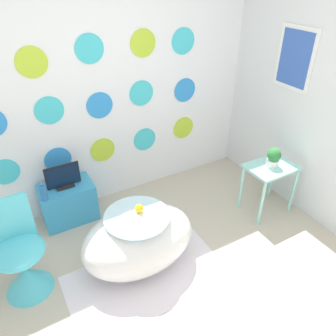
% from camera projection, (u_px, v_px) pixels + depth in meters
% --- Properties ---
extents(ground_plane, '(12.00, 12.00, 0.00)m').
position_uv_depth(ground_plane, '(194.00, 322.00, 2.53)').
color(ground_plane, '#BCB29E').
extents(wall_back_dotted, '(4.54, 0.05, 2.60)m').
position_uv_depth(wall_back_dotted, '(95.00, 88.00, 3.21)').
color(wall_back_dotted, white).
rests_on(wall_back_dotted, ground_plane).
extents(wall_right, '(0.06, 2.86, 2.60)m').
position_uv_depth(wall_right, '(299.00, 85.00, 3.25)').
color(wall_right, silver).
rests_on(wall_right, ground_plane).
extents(rug, '(1.37, 0.76, 0.01)m').
position_uv_depth(rug, '(147.00, 277.00, 2.88)').
color(rug, silver).
rests_on(rug, ground_plane).
extents(bathtub, '(1.01, 0.68, 0.58)m').
position_uv_depth(bathtub, '(138.00, 240.00, 2.86)').
color(bathtub, white).
rests_on(bathtub, ground_plane).
extents(rubber_duck, '(0.07, 0.08, 0.08)m').
position_uv_depth(rubber_duck, '(139.00, 208.00, 2.71)').
color(rubber_duck, yellow).
rests_on(rubber_duck, bathtub).
extents(chair, '(0.41, 0.41, 0.84)m').
position_uv_depth(chair, '(23.00, 265.00, 2.65)').
color(chair, '#4CC6DB').
rests_on(chair, ground_plane).
extents(tv_cabinet, '(0.54, 0.34, 0.42)m').
position_uv_depth(tv_cabinet, '(68.00, 203.00, 3.42)').
color(tv_cabinet, '#389ED6').
rests_on(tv_cabinet, ground_plane).
extents(tv, '(0.34, 0.12, 0.25)m').
position_uv_depth(tv, '(63.00, 177.00, 3.25)').
color(tv, black).
rests_on(tv, tv_cabinet).
extents(vase, '(0.07, 0.07, 0.19)m').
position_uv_depth(vase, '(43.00, 192.00, 3.08)').
color(vase, '#2D72B7').
rests_on(vase, tv_cabinet).
extents(side_table, '(0.50, 0.37, 0.57)m').
position_uv_depth(side_table, '(270.00, 175.00, 3.42)').
color(side_table, '#99E0D8').
rests_on(side_table, ground_plane).
extents(potted_plant_left, '(0.14, 0.14, 0.20)m').
position_uv_depth(potted_plant_left, '(274.00, 157.00, 3.31)').
color(potted_plant_left, white).
rests_on(potted_plant_left, side_table).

